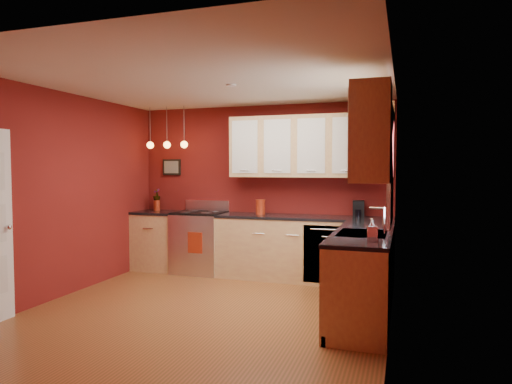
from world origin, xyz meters
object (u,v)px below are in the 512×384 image
(red_canister, at_px, (260,207))
(soap_pump, at_px, (372,230))
(coffee_maker, at_px, (358,209))
(sink, at_px, (363,235))
(gas_range, at_px, (200,242))

(red_canister, xyz_separation_m, soap_pump, (1.77, -2.09, -0.00))
(coffee_maker, bearing_deg, red_canister, 179.76)
(sink, relative_size, soap_pump, 3.23)
(gas_range, xyz_separation_m, coffee_maker, (2.42, 0.15, 0.57))
(gas_range, height_order, red_canister, red_canister)
(red_canister, distance_m, soap_pump, 2.74)
(gas_range, distance_m, sink, 3.05)
(sink, height_order, soap_pump, sink)
(red_canister, relative_size, coffee_maker, 0.95)
(red_canister, bearing_deg, gas_range, -177.54)
(coffee_maker, xyz_separation_m, soap_pump, (0.33, -2.20, 0.00))
(soap_pump, bearing_deg, sink, 103.30)
(coffee_maker, bearing_deg, soap_pump, -86.05)
(sink, height_order, red_canister, sink)
(gas_range, height_order, sink, sink)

